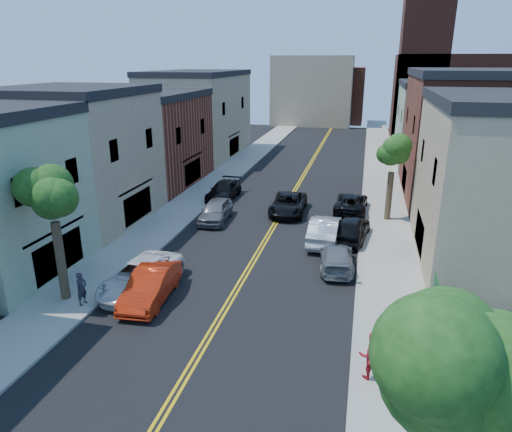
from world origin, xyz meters
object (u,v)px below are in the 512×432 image
Objects in this scene: black_car_right at (352,228)px; dark_car_right_far at (351,203)px; red_sedan at (151,285)px; black_car_left at (224,191)px; black_suv_lane at (288,204)px; silver_car_right at (325,230)px; pedestrian_left at (82,289)px; pedestrian_right at (371,355)px; grey_car_left at (216,211)px; grey_car_right at (337,257)px; white_pickup at (141,276)px.

dark_car_right_far is at bearing -79.45° from black_car_right.
red_sedan is 0.95× the size of black_car_left.
black_car_right reaches higher than black_suv_lane.
dark_car_right_far is 4.97m from black_suv_lane.
silver_car_right is at bearing -39.15° from black_car_left.
black_car_right is 17.01m from pedestrian_left.
grey_car_left is at bearing -64.70° from pedestrian_right.
black_car_left is at bearing -54.19° from grey_car_right.
pedestrian_right reaches higher than black_car_right.
white_pickup is 16.78m from black_car_left.
silver_car_right reaches higher than black_suv_lane.
silver_car_right is (9.30, -8.00, 0.12)m from black_car_left.
grey_car_left is 13.63m from pedestrian_left.
black_car_right is 0.89× the size of black_suv_lane.
silver_car_right is at bearing 49.61° from white_pickup.
black_car_left is 24.62m from pedestrian_right.
grey_car_right is 9.77m from pedestrian_right.
pedestrian_left is at bearing 26.70° from grey_car_right.
pedestrian_right is (6.20, -18.80, 0.33)m from black_suv_lane.
dark_car_right_far is at bearing 61.62° from white_pickup.
pedestrian_left reaches higher than grey_car_left.
red_sedan reaches higher than black_car_left.
pedestrian_right reaches higher than pedestrian_left.
red_sedan is 18.92m from dark_car_right_far.
black_suv_lane is 17.95m from pedestrian_left.
grey_car_right is 2.77× the size of pedestrian_left.
silver_car_right reaches higher than grey_car_right.
white_pickup is at bearing -29.93° from pedestrian_left.
grey_car_right is 10.81m from dark_car_right_far.
grey_car_left reaches higher than white_pickup.
grey_car_left is at bearing -1.20° from black_car_right.
red_sedan reaches higher than white_pickup.
pedestrian_left is (-7.20, -16.44, 0.22)m from black_suv_lane.
dark_car_right_far is at bearing -95.61° from pedestrian_right.
grey_car_right is 4.68m from black_car_right.
silver_car_right is 13.70m from pedestrian_right.
pedestrian_left reaches higher than black_car_left.
grey_car_right is at bearing 31.29° from white_pickup.
grey_car_right is at bearing -37.35° from grey_car_left.
dark_car_right_far is (0.38, 10.80, 0.05)m from grey_car_right.
red_sedan is 17.72m from black_car_left.
black_car_right is (11.00, -7.17, 0.09)m from black_car_left.
grey_car_left is 0.88× the size of silver_car_right.
white_pickup is 10.80m from grey_car_right.
pedestrian_right reaches higher than black_car_left.
pedestrian_left is at bearing -158.70° from red_sedan.
silver_car_right reaches higher than dark_car_right_far.
grey_car_left is (-0.60, 12.04, -0.01)m from red_sedan.
black_car_right is (0.67, 4.63, 0.16)m from grey_car_right.
black_suv_lane is at bearing 28.17° from grey_car_left.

